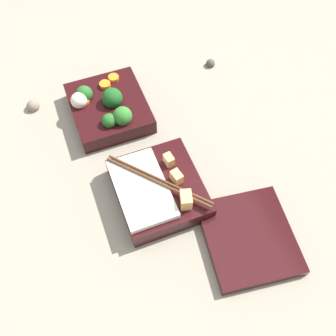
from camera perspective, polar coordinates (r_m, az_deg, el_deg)
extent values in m
plane|color=gray|center=(0.81, -4.98, 2.21)|extent=(3.00, 3.00, 0.00)
cube|color=black|center=(0.86, -8.53, 8.57)|extent=(0.17, 0.16, 0.04)
sphere|color=#236023|center=(0.86, -12.04, 10.47)|extent=(0.04, 0.04, 0.04)
sphere|color=#236023|center=(0.81, -8.54, 6.80)|extent=(0.03, 0.03, 0.03)
sphere|color=#19511E|center=(0.84, -8.09, 10.02)|extent=(0.04, 0.04, 0.04)
sphere|color=#2D7028|center=(0.81, -6.94, 7.40)|extent=(0.04, 0.04, 0.04)
cylinder|color=orange|center=(0.86, -12.16, 9.58)|extent=(0.03, 0.03, 0.01)
cylinder|color=orange|center=(0.88, -9.14, 11.87)|extent=(0.03, 0.03, 0.01)
cylinder|color=orange|center=(0.89, -7.91, 12.86)|extent=(0.03, 0.03, 0.01)
sphere|color=beige|center=(0.85, -12.80, 9.53)|extent=(0.03, 0.03, 0.03)
cube|color=black|center=(0.74, -1.32, -3.15)|extent=(0.17, 0.16, 0.04)
cube|color=silver|center=(0.71, -3.83, -3.00)|extent=(0.15, 0.09, 0.01)
cube|color=#EAB266|center=(0.74, 0.12, 1.20)|extent=(0.02, 0.02, 0.02)
cube|color=#EAB266|center=(0.72, 1.26, -1.31)|extent=(0.03, 0.02, 0.02)
cube|color=#EAB266|center=(0.69, 2.63, -4.61)|extent=(0.03, 0.03, 0.03)
cylinder|color=#56331E|center=(0.71, -1.51, -2.06)|extent=(0.17, 0.15, 0.01)
cylinder|color=#56331E|center=(0.71, -1.24, -1.63)|extent=(0.17, 0.15, 0.01)
cube|color=black|center=(0.72, 11.67, -9.83)|extent=(0.19, 0.17, 0.02)
sphere|color=#7A6B5B|center=(0.92, -19.00, 8.50)|extent=(0.03, 0.03, 0.03)
sphere|color=#474442|center=(0.98, 6.18, 14.84)|extent=(0.02, 0.02, 0.02)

